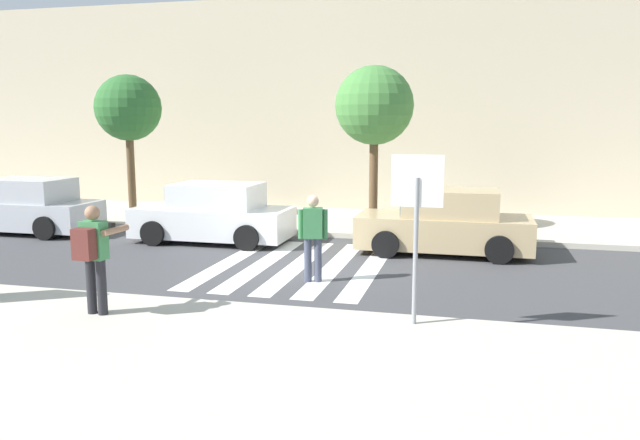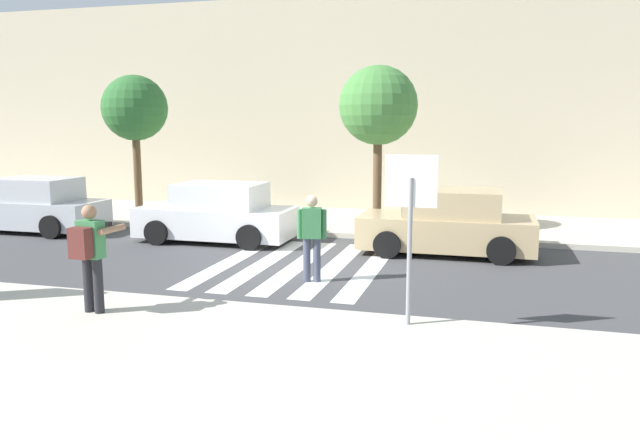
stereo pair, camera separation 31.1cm
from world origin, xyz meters
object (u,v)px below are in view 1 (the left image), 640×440
(parked_car_tan, at_px, (445,224))
(street_tree_center, at_px, (374,107))
(stop_sign, at_px, (417,202))
(photographer_with_backpack, at_px, (93,250))
(parked_car_silver, at_px, (27,207))
(street_tree_west, at_px, (128,109))
(parked_car_white, at_px, (214,215))
(pedestrian_crossing, at_px, (313,233))

(parked_car_tan, height_order, street_tree_center, street_tree_center)
(stop_sign, relative_size, photographer_with_backpack, 1.47)
(parked_car_silver, bearing_deg, street_tree_west, 50.48)
(parked_car_white, bearing_deg, pedestrian_crossing, -43.45)
(photographer_with_backpack, height_order, pedestrian_crossing, photographer_with_backpack)
(street_tree_center, bearing_deg, photographer_with_backpack, -109.00)
(stop_sign, relative_size, pedestrian_crossing, 1.47)
(pedestrian_crossing, height_order, street_tree_center, street_tree_center)
(photographer_with_backpack, bearing_deg, parked_car_white, 97.73)
(street_tree_west, height_order, street_tree_center, street_tree_center)
(pedestrian_crossing, height_order, street_tree_west, street_tree_west)
(street_tree_west, bearing_deg, parked_car_silver, -129.52)
(pedestrian_crossing, height_order, parked_car_white, pedestrian_crossing)
(parked_car_tan, xyz_separation_m, street_tree_center, (-2.07, 1.99, 2.81))
(parked_car_tan, distance_m, street_tree_center, 4.02)
(pedestrian_crossing, bearing_deg, photographer_with_backpack, -128.93)
(parked_car_white, relative_size, parked_car_tan, 1.00)
(parked_car_white, bearing_deg, parked_car_tan, 0.00)
(photographer_with_backpack, xyz_separation_m, parked_car_white, (-0.91, 6.67, -0.44))
(stop_sign, bearing_deg, street_tree_center, 103.58)
(pedestrian_crossing, distance_m, street_tree_west, 9.67)
(stop_sign, relative_size, street_tree_west, 0.57)
(parked_car_white, relative_size, street_tree_west, 0.93)
(stop_sign, height_order, street_tree_west, street_tree_west)
(pedestrian_crossing, bearing_deg, parked_car_silver, 160.03)
(stop_sign, distance_m, street_tree_west, 12.75)
(street_tree_center, bearing_deg, parked_car_white, -152.89)
(parked_car_white, bearing_deg, street_tree_west, 147.97)
(stop_sign, bearing_deg, photographer_with_backpack, -171.13)
(stop_sign, distance_m, parked_car_silver, 13.02)
(pedestrian_crossing, relative_size, parked_car_white, 0.42)
(photographer_with_backpack, bearing_deg, street_tree_west, 117.41)
(stop_sign, xyz_separation_m, street_tree_center, (-1.91, 7.90, 1.56))
(parked_car_white, distance_m, street_tree_west, 5.26)
(parked_car_silver, relative_size, parked_car_white, 1.00)
(photographer_with_backpack, distance_m, street_tree_center, 9.46)
(parked_car_silver, distance_m, street_tree_west, 4.14)
(pedestrian_crossing, bearing_deg, street_tree_west, 141.98)
(street_tree_center, bearing_deg, parked_car_silver, -168.30)
(parked_car_silver, xyz_separation_m, street_tree_west, (1.95, 2.37, 2.79))
(parked_car_tan, height_order, street_tree_west, street_tree_west)
(parked_car_white, bearing_deg, photographer_with_backpack, -82.27)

